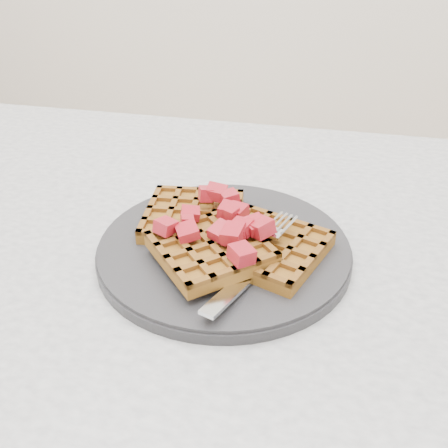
% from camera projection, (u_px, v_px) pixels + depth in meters
% --- Properties ---
extents(table, '(1.20, 0.80, 0.75)m').
position_uv_depth(table, '(263.00, 329.00, 0.62)').
color(table, beige).
rests_on(table, ground).
extents(plate, '(0.28, 0.28, 0.02)m').
position_uv_depth(plate, '(224.00, 248.00, 0.56)').
color(plate, '#242326').
rests_on(plate, table).
extents(waffles, '(0.23, 0.21, 0.03)m').
position_uv_depth(waffles, '(223.00, 236.00, 0.54)').
color(waffles, '#8F5C1E').
rests_on(waffles, plate).
extents(strawberry_pile, '(0.15, 0.15, 0.02)m').
position_uv_depth(strawberry_pile, '(224.00, 213.00, 0.53)').
color(strawberry_pile, '#88000E').
rests_on(strawberry_pile, waffles).
extents(fork, '(0.08, 0.18, 0.02)m').
position_uv_depth(fork, '(258.00, 263.00, 0.51)').
color(fork, silver).
rests_on(fork, plate).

